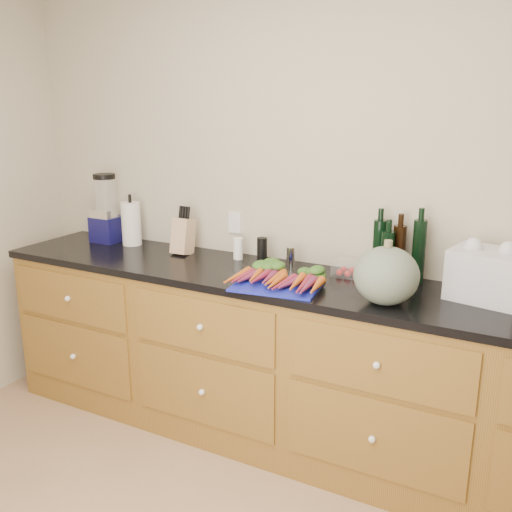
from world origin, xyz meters
The scene contains 15 objects.
wall_back centered at (0.00, 1.62, 1.30)m, with size 4.10×0.05×2.60m, color #C0B89F.
cabinets centered at (0.00, 1.30, 0.45)m, with size 3.60×0.64×0.90m.
countertop centered at (0.00, 1.30, 0.92)m, with size 3.64×0.62×0.04m, color black.
cutting_board centered at (-0.10, 1.14, 0.95)m, with size 0.41×0.31×0.01m, color #151EA5.
carrots centered at (-0.10, 1.18, 0.98)m, with size 0.46×0.32×0.06m.
squash centered at (0.42, 1.15, 1.07)m, with size 0.29×0.29×0.26m, color #516152.
blender_appliance centered at (-1.46, 1.46, 1.13)m, with size 0.17×0.17×0.43m.
paper_towel centered at (-1.26, 1.46, 1.07)m, with size 0.12×0.12×0.27m, color white.
knife_block centered at (-0.86, 1.44, 1.04)m, with size 0.10×0.10×0.21m, color tan.
grinder_salt centered at (-0.51, 1.48, 1.00)m, with size 0.05×0.05×0.12m, color white.
grinder_pepper centered at (-0.36, 1.48, 1.01)m, with size 0.06×0.06×0.14m, color black.
canister_chrome centered at (-0.19, 1.48, 1.00)m, with size 0.05×0.05×0.11m, color silver.
tomato_box centered at (0.15, 1.47, 0.98)m, with size 0.16×0.13×0.08m, color white.
bottles centered at (0.37, 1.51, 1.08)m, with size 0.26×0.13×0.32m.
grocery_bag centered at (0.81, 1.42, 1.05)m, with size 0.31×0.25×0.23m, color white, non-canonical shape.
Camera 1 is at (1.04, -1.22, 1.82)m, focal length 40.00 mm.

